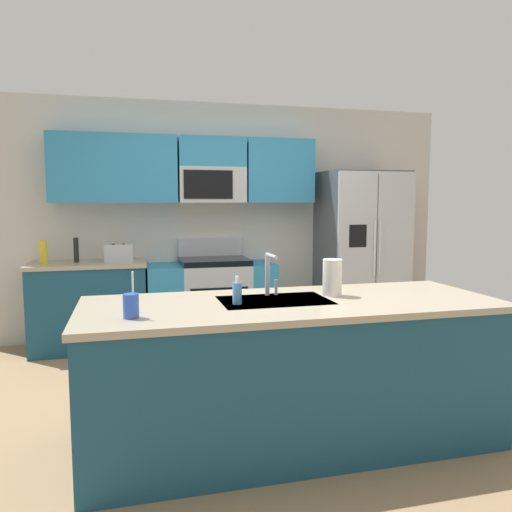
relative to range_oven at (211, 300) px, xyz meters
name	(u,v)px	position (x,y,z in m)	size (l,w,h in m)	color
ground_plane	(279,402)	(0.23, -1.80, -0.44)	(9.00, 9.00, 0.00)	#997A56
kitchen_wall_unit	(214,205)	(0.08, 0.28, 1.03)	(5.20, 0.43, 2.60)	beige
back_counter	(89,305)	(-1.26, 0.00, 0.01)	(1.15, 0.63, 0.90)	navy
range_oven	(211,300)	(0.00, 0.00, 0.00)	(1.36, 0.61, 1.10)	#B7BABF
refrigerator	(361,253)	(1.73, -0.07, 0.48)	(0.90, 0.76, 1.85)	#4C4F54
island_counter	(292,371)	(0.12, -2.40, 0.01)	(2.57, 0.97, 0.90)	navy
toaster	(119,253)	(-0.96, -0.05, 0.55)	(0.28, 0.16, 0.18)	#B7BABF
pepper_mill	(76,250)	(-1.37, 0.00, 0.58)	(0.05, 0.05, 0.25)	black
bottle_yellow	(43,252)	(-1.68, -0.02, 0.57)	(0.07, 0.07, 0.23)	yellow
sink_faucet	(269,270)	(0.03, -2.21, 0.62)	(0.09, 0.21, 0.28)	#B7BABF
drink_cup_blue	(131,306)	(-0.85, -2.62, 0.52)	(0.08, 0.08, 0.25)	blue
soap_dispenser	(237,293)	(-0.23, -2.41, 0.53)	(0.06, 0.06, 0.17)	#4C8CD8
paper_towel_roll	(332,278)	(0.43, -2.30, 0.58)	(0.12, 0.12, 0.24)	white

